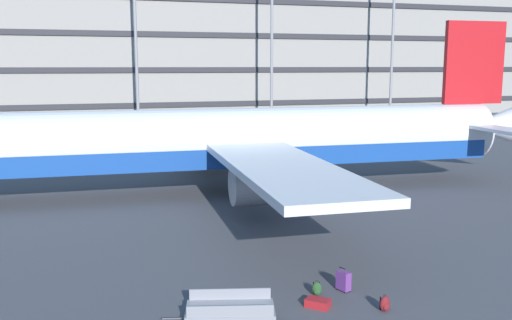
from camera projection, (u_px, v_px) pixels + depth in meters
ground_plane at (168, 193)px, 33.91m from camera, size 600.00×600.00×0.00m
terminal_structure at (113, 53)px, 81.16m from camera, size 126.16×17.19×18.45m
airliner at (229, 141)px, 33.89m from camera, size 40.63×32.91×10.33m
light_mast_center_left at (135, 25)px, 66.19m from camera, size 1.80×0.50×20.87m
light_mast_center_right at (272, 12)px, 70.68m from camera, size 1.80×0.50×24.72m
light_mast_right at (393, 25)px, 75.78m from camera, size 1.80×0.50×22.31m
suitcase_black at (344, 281)px, 19.17m from camera, size 0.41×0.53×0.84m
suitcase_orange at (318, 303)px, 17.93m from camera, size 0.87×0.86×0.26m
backpack_navy at (385, 304)px, 17.58m from camera, size 0.38×0.31×0.55m
backpack_upright at (317, 289)px, 18.80m from camera, size 0.38×0.32×0.52m
baggage_cart at (230, 310)px, 16.75m from camera, size 3.36×1.90×0.82m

